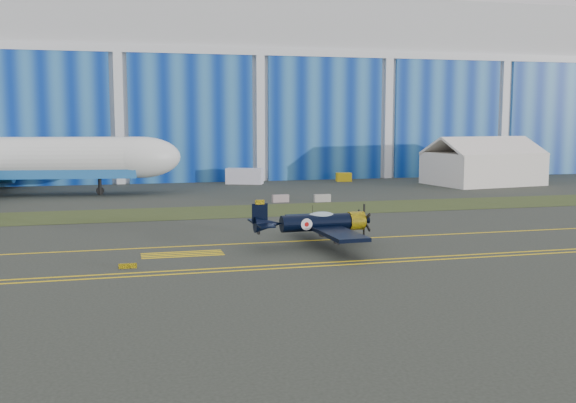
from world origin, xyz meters
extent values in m
plane|color=#31362F|center=(0.00, 0.00, 0.00)|extent=(260.00, 260.00, 0.00)
cube|color=#475128|center=(0.00, 14.00, 0.02)|extent=(260.00, 10.00, 0.02)
cube|color=silver|center=(0.00, 72.00, 15.00)|extent=(220.00, 45.00, 30.00)
cube|color=#0A309A|center=(0.00, 49.20, 10.00)|extent=(220.00, 0.60, 20.00)
cube|color=silver|center=(0.00, 49.15, 20.60)|extent=(220.00, 0.70, 1.20)
cube|color=yellow|center=(0.00, -5.00, 0.01)|extent=(200.00, 0.20, 0.02)
cube|color=yellow|center=(0.00, -14.50, 0.01)|extent=(80.00, 0.20, 0.02)
cube|color=yellow|center=(0.00, -13.50, 0.01)|extent=(80.00, 0.20, 0.02)
cube|color=yellow|center=(-22.00, -12.00, 0.17)|extent=(1.20, 0.15, 0.35)
cube|color=silver|center=(-3.49, 44.69, 1.20)|extent=(5.98, 4.20, 2.41)
cube|color=gold|center=(12.78, 45.01, 0.69)|extent=(2.53, 1.76, 1.38)
cube|color=gray|center=(-3.56, 20.77, 0.45)|extent=(2.04, 0.74, 0.90)
cube|color=#9F9C93|center=(1.42, 19.87, 0.45)|extent=(2.00, 0.61, 0.90)
camera|label=1|loc=(-22.46, -57.32, 9.87)|focal=42.00mm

